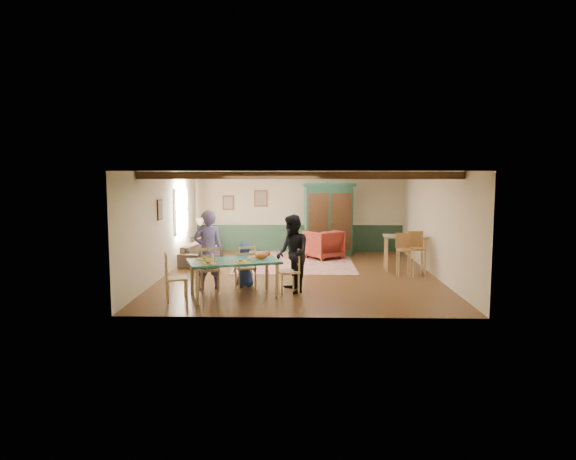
{
  "coord_description": "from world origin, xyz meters",
  "views": [
    {
      "loc": [
        0.01,
        -13.26,
        2.68
      ],
      "look_at": [
        -0.3,
        0.25,
        1.15
      ],
      "focal_mm": 32.0,
      "sensor_mm": 36.0,
      "label": 1
    }
  ],
  "objects_px": {
    "armchair": "(323,244)",
    "dining_chair_end_right": "(288,270)",
    "person_man": "(208,250)",
    "end_table": "(201,246)",
    "person_woman": "(292,254)",
    "bar_stool_right": "(418,254)",
    "armoire": "(328,219)",
    "dining_table": "(234,279)",
    "table_lamp": "(200,228)",
    "bar_stool_left": "(404,255)",
    "dining_chair_end_left": "(176,277)",
    "cat": "(261,255)",
    "person_child": "(245,265)",
    "counter_table": "(405,253)",
    "dining_chair_far_left": "(209,268)",
    "sofa": "(201,254)",
    "dining_chair_far_right": "(245,266)"
  },
  "relations": [
    {
      "from": "dining_table",
      "to": "table_lamp",
      "type": "distance_m",
      "value": 5.79
    },
    {
      "from": "dining_table",
      "to": "dining_chair_end_right",
      "type": "distance_m",
      "value": 1.22
    },
    {
      "from": "bar_stool_left",
      "to": "dining_chair_far_right",
      "type": "bearing_deg",
      "value": -159.31
    },
    {
      "from": "armchair",
      "to": "dining_table",
      "type": "bearing_deg",
      "value": 30.71
    },
    {
      "from": "cat",
      "to": "counter_table",
      "type": "height_order",
      "value": "cat"
    },
    {
      "from": "dining_table",
      "to": "armchair",
      "type": "bearing_deg",
      "value": 66.44
    },
    {
      "from": "dining_chair_end_left",
      "to": "dining_chair_end_right",
      "type": "bearing_deg",
      "value": -90.0
    },
    {
      "from": "end_table",
      "to": "person_woman",
      "type": "bearing_deg",
      "value": -59.06
    },
    {
      "from": "armchair",
      "to": "dining_chair_end_right",
      "type": "bearing_deg",
      "value": 41.9
    },
    {
      "from": "dining_chair_end_left",
      "to": "cat",
      "type": "height_order",
      "value": "dining_chair_end_left"
    },
    {
      "from": "person_man",
      "to": "end_table",
      "type": "relative_size",
      "value": 2.96
    },
    {
      "from": "person_man",
      "to": "counter_table",
      "type": "relative_size",
      "value": 1.57
    },
    {
      "from": "person_woman",
      "to": "table_lamp",
      "type": "height_order",
      "value": "person_woman"
    },
    {
      "from": "dining_chair_far_left",
      "to": "person_woman",
      "type": "distance_m",
      "value": 1.94
    },
    {
      "from": "armchair",
      "to": "person_child",
      "type": "bearing_deg",
      "value": 27.44
    },
    {
      "from": "dining_chair_end_left",
      "to": "bar_stool_right",
      "type": "bearing_deg",
      "value": -82.91
    },
    {
      "from": "person_man",
      "to": "armchair",
      "type": "distance_m",
      "value": 5.13
    },
    {
      "from": "dining_chair_far_left",
      "to": "person_man",
      "type": "relative_size",
      "value": 0.55
    },
    {
      "from": "person_woman",
      "to": "bar_stool_left",
      "type": "bearing_deg",
      "value": 104.69
    },
    {
      "from": "counter_table",
      "to": "bar_stool_left",
      "type": "height_order",
      "value": "bar_stool_left"
    },
    {
      "from": "cat",
      "to": "armoire",
      "type": "xyz_separation_m",
      "value": [
        1.74,
        5.49,
        0.28
      ]
    },
    {
      "from": "cat",
      "to": "dining_table",
      "type": "bearing_deg",
      "value": 169.7
    },
    {
      "from": "person_man",
      "to": "counter_table",
      "type": "height_order",
      "value": "person_man"
    },
    {
      "from": "bar_stool_right",
      "to": "armoire",
      "type": "bearing_deg",
      "value": 117.17
    },
    {
      "from": "dining_chair_end_left",
      "to": "dining_chair_end_right",
      "type": "height_order",
      "value": "same"
    },
    {
      "from": "dining_table",
      "to": "bar_stool_left",
      "type": "bearing_deg",
      "value": 29.21
    },
    {
      "from": "person_child",
      "to": "dining_chair_end_right",
      "type": "bearing_deg",
      "value": 133.15
    },
    {
      "from": "dining_chair_far_left",
      "to": "armoire",
      "type": "xyz_separation_m",
      "value": [
        2.97,
        4.99,
        0.66
      ]
    },
    {
      "from": "person_child",
      "to": "bar_stool_left",
      "type": "relative_size",
      "value": 0.96
    },
    {
      "from": "person_child",
      "to": "cat",
      "type": "bearing_deg",
      "value": 99.46
    },
    {
      "from": "dining_chair_far_right",
      "to": "person_child",
      "type": "height_order",
      "value": "person_child"
    },
    {
      "from": "person_man",
      "to": "cat",
      "type": "distance_m",
      "value": 1.39
    },
    {
      "from": "end_table",
      "to": "bar_stool_right",
      "type": "xyz_separation_m",
      "value": [
        6.24,
        -3.18,
        0.27
      ]
    },
    {
      "from": "armoire",
      "to": "table_lamp",
      "type": "height_order",
      "value": "armoire"
    },
    {
      "from": "dining_chair_end_left",
      "to": "cat",
      "type": "relative_size",
      "value": 2.64
    },
    {
      "from": "dining_chair_far_left",
      "to": "person_woman",
      "type": "relative_size",
      "value": 0.58
    },
    {
      "from": "armchair",
      "to": "bar_stool_left",
      "type": "height_order",
      "value": "bar_stool_left"
    },
    {
      "from": "person_woman",
      "to": "armoire",
      "type": "relative_size",
      "value": 0.75
    },
    {
      "from": "sofa",
      "to": "bar_stool_left",
      "type": "xyz_separation_m",
      "value": [
        5.59,
        -1.77,
        0.26
      ]
    },
    {
      "from": "table_lamp",
      "to": "cat",
      "type": "bearing_deg",
      "value": -66.33
    },
    {
      "from": "person_child",
      "to": "table_lamp",
      "type": "distance_m",
      "value": 4.95
    },
    {
      "from": "dining_table",
      "to": "table_lamp",
      "type": "height_order",
      "value": "table_lamp"
    },
    {
      "from": "armchair",
      "to": "person_woman",
      "type": "bearing_deg",
      "value": 43.03
    },
    {
      "from": "dining_chair_end_right",
      "to": "sofa",
      "type": "xyz_separation_m",
      "value": [
        -2.64,
        3.67,
        -0.21
      ]
    },
    {
      "from": "table_lamp",
      "to": "armchair",
      "type": "bearing_deg",
      "value": -8.15
    },
    {
      "from": "dining_chair_end_left",
      "to": "person_child",
      "type": "height_order",
      "value": "person_child"
    },
    {
      "from": "dining_chair_end_left",
      "to": "dining_chair_far_right",
      "type": "bearing_deg",
      "value": -65.08
    },
    {
      "from": "dining_chair_far_right",
      "to": "counter_table",
      "type": "relative_size",
      "value": 0.87
    },
    {
      "from": "sofa",
      "to": "bar_stool_right",
      "type": "height_order",
      "value": "bar_stool_right"
    },
    {
      "from": "person_man",
      "to": "bar_stool_right",
      "type": "relative_size",
      "value": 1.58
    }
  ]
}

